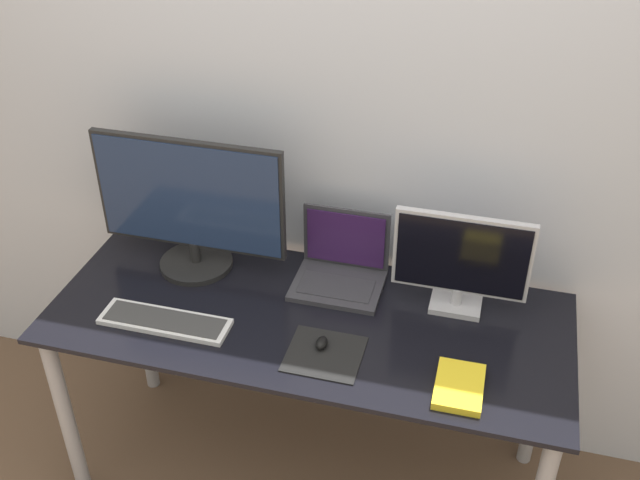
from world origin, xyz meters
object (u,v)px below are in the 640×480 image
at_px(monitor_left, 190,206).
at_px(book, 459,386).
at_px(monitor_right, 461,261).
at_px(keyboard, 165,321).
at_px(laptop, 341,266).
at_px(mouse, 322,343).

distance_m(monitor_left, book, 1.06).
relative_size(monitor_right, keyboard, 1.02).
relative_size(laptop, mouse, 5.25).
relative_size(mouse, book, 0.29).
height_order(monitor_right, laptop, monitor_right).
distance_m(monitor_right, laptop, 0.42).
bearing_deg(monitor_left, keyboard, -85.07).
bearing_deg(keyboard, mouse, 2.13).
relative_size(monitor_right, mouse, 7.54).
bearing_deg(book, monitor_right, 98.01).
distance_m(monitor_right, book, 0.42).
xyz_separation_m(monitor_left, monitor_right, (0.91, 0.00, -0.06)).
relative_size(monitor_left, book, 3.38).
distance_m(laptop, keyboard, 0.61).
bearing_deg(laptop, monitor_right, -6.57).
xyz_separation_m(monitor_left, laptop, (0.51, 0.05, -0.19)).
xyz_separation_m(keyboard, mouse, (0.51, 0.02, 0.01)).
relative_size(keyboard, book, 2.15).
relative_size(monitor_right, laptop, 1.43).
bearing_deg(monitor_left, mouse, -29.47).
height_order(monitor_right, book, monitor_right).
bearing_deg(monitor_left, laptop, 5.12).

